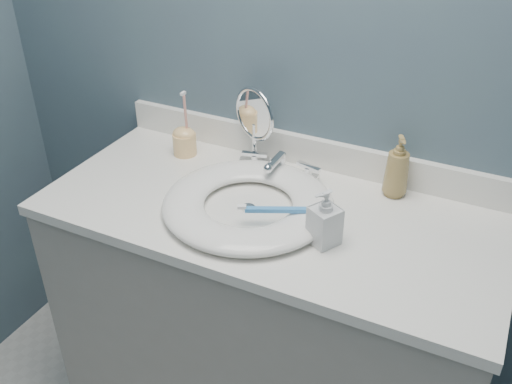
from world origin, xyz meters
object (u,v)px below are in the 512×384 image
Objects in this scene: toothbrush_holder at (184,140)px; soap_bottle_amber at (397,166)px; makeup_mirror at (255,123)px; soap_bottle_clear at (325,217)px.

soap_bottle_amber is at bearing 4.71° from toothbrush_holder.
toothbrush_holder is (-0.64, -0.05, -0.04)m from soap_bottle_amber.
makeup_mirror is 0.42m from soap_bottle_amber.
makeup_mirror is at bearing 11.71° from toothbrush_holder.
makeup_mirror reaches higher than toothbrush_holder.
makeup_mirror reaches higher than soap_bottle_amber.
soap_bottle_clear is 0.70× the size of toothbrush_holder.
soap_bottle_clear is (-0.10, -0.29, -0.02)m from soap_bottle_amber.
soap_bottle_amber is 1.21× the size of soap_bottle_clear.
soap_bottle_clear is at bearing -134.46° from soap_bottle_amber.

